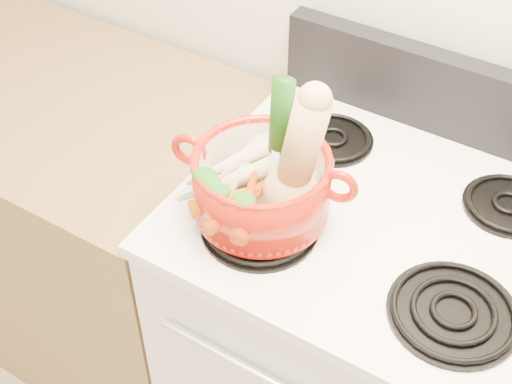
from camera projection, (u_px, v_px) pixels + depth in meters
The scene contains 23 objects.
stove_body at pixel (361, 357), 1.71m from camera, with size 0.76×0.65×0.92m, color white.
cooktop at pixel (386, 220), 1.38m from camera, with size 0.78×0.67×0.03m, color white.
control_backsplash at pixel (452, 97), 1.49m from camera, with size 0.76×0.05×0.18m, color black.
counter_left at pixel (35, 197), 2.12m from camera, with size 1.36×0.65×0.90m, color olive.
burner_front_left at pixel (260, 225), 1.33m from camera, with size 0.22×0.22×0.02m, color black.
burner_front_right at pixel (454, 311), 1.19m from camera, with size 0.22×0.22×0.02m, color black.
burner_back_left at pixel (333, 138), 1.52m from camera, with size 0.17×0.17×0.02m, color black.
burner_back_right at pixel (508, 204), 1.38m from camera, with size 0.17×0.17×0.02m, color black.
dutch_oven at pixel (262, 185), 1.31m from camera, with size 0.25×0.25×0.13m, color #A5180A.
pot_handle_left at pixel (189, 149), 1.32m from camera, with size 0.07×0.07×0.02m, color #A5180A.
pot_handle_right at pixel (339, 186), 1.24m from camera, with size 0.07×0.07×0.02m, color #A5180A.
squash at pixel (306, 160), 1.21m from camera, with size 0.11×0.11×0.27m, color tan, non-canonical shape.
leek at pixel (279, 142), 1.24m from camera, with size 0.04×0.04×0.27m, color beige.
ginger at pixel (299, 177), 1.35m from camera, with size 0.08×0.06×0.04m, color tan.
parsnip_0 at pixel (242, 162), 1.38m from camera, with size 0.04×0.04×0.22m, color beige.
parsnip_1 at pixel (234, 178), 1.33m from camera, with size 0.05×0.05×0.22m, color beige.
parsnip_2 at pixel (244, 164), 1.35m from camera, with size 0.04×0.04×0.20m, color beige.
parsnip_3 at pixel (231, 162), 1.35m from camera, with size 0.04×0.04×0.18m, color beige.
parsnip_4 at pixel (253, 147), 1.37m from camera, with size 0.04×0.04×0.22m, color beige.
carrot_0 at pixel (243, 198), 1.31m from camera, with size 0.03×0.03×0.15m, color #CC630A.
carrot_1 at pixel (235, 198), 1.30m from camera, with size 0.04×0.04×0.17m, color #D05D0A.
carrot_2 at pixel (248, 202), 1.28m from camera, with size 0.03×0.03×0.18m, color red.
carrot_3 at pixel (235, 212), 1.27m from camera, with size 0.03×0.03×0.13m, color #BE4C09.
Camera 1 is at (0.29, 0.45, 1.93)m, focal length 50.00 mm.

